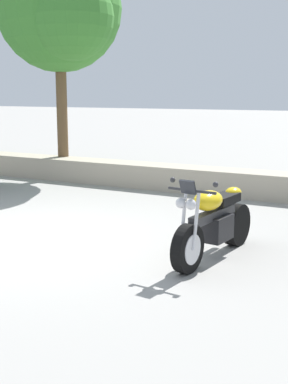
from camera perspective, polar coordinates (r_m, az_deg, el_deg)
ground_plane at (r=8.18m, az=-12.43°, el=-5.04°), size 120.00×120.00×0.00m
stone_wall at (r=12.08m, az=2.43°, el=1.67°), size 36.00×0.80×0.55m
motorcycle_yellow_centre at (r=7.00m, az=7.66°, el=-3.45°), size 0.67×2.07×1.18m
leafy_tree_mid_left at (r=13.75m, az=-9.10°, el=19.17°), size 3.33×3.17×5.33m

